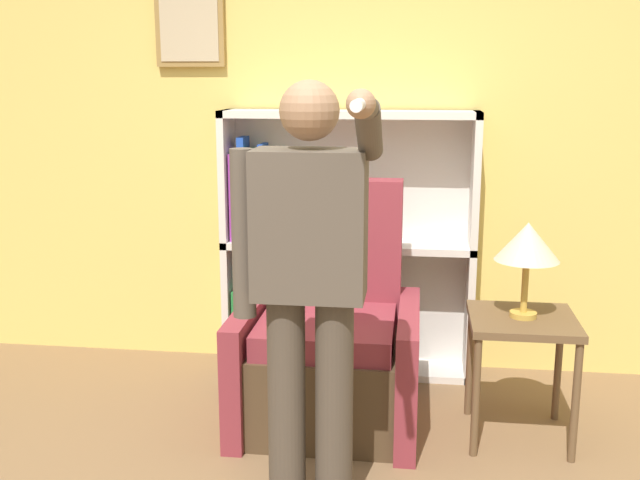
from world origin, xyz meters
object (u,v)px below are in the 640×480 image
bookcase (320,249)px  person_standing (309,274)px  table_lamp (527,244)px  armchair (329,347)px  side_table (522,336)px

bookcase → person_standing: bearing=-84.1°
bookcase → table_lamp: size_ratio=3.37×
armchair → bookcase: bearing=101.8°
person_standing → armchair: bearing=91.3°
armchair → person_standing: (0.02, -0.83, 0.60)m
armchair → side_table: armchair is taller
table_lamp → person_standing: bearing=-141.4°
armchair → person_standing: person_standing is taller
bookcase → table_lamp: 1.31m
armchair → side_table: 0.94m
table_lamp → bookcase: bearing=144.8°
armchair → table_lamp: armchair is taller
person_standing → side_table: bearing=38.6°
armchair → table_lamp: 1.10m
person_standing → side_table: (0.91, 0.72, -0.46)m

